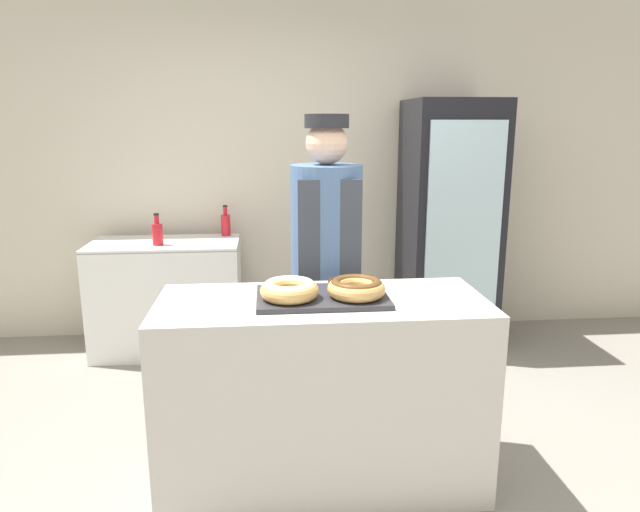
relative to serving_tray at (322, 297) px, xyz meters
name	(u,v)px	position (x,y,z in m)	size (l,w,h in m)	color
ground_plane	(322,478)	(0.00, 0.00, -0.92)	(14.00, 14.00, 0.00)	gray
wall_back	(297,167)	(0.00, 2.13, 0.43)	(8.00, 0.06, 2.70)	beige
display_counter	(322,392)	(0.00, 0.00, -0.47)	(1.50, 0.63, 0.91)	beige
serving_tray	(322,297)	(0.00, 0.00, 0.00)	(0.59, 0.38, 0.02)	#2D2D33
donut_light_glaze	(289,289)	(-0.15, -0.05, 0.06)	(0.26, 0.26, 0.08)	tan
donut_chocolate_glaze	(356,287)	(0.15, -0.05, 0.06)	(0.26, 0.26, 0.08)	tan
brownie_back_left	(302,283)	(-0.08, 0.14, 0.03)	(0.07, 0.07, 0.03)	black
brownie_back_right	(337,283)	(0.08, 0.14, 0.03)	(0.07, 0.07, 0.03)	black
baker_person	(326,264)	(0.09, 0.64, -0.01)	(0.40, 0.40, 1.74)	#4C4C51
beverage_fridge	(448,225)	(1.14, 1.73, 0.01)	(0.66, 0.69, 1.86)	black
chest_freezer	(168,296)	(-1.00, 1.73, -0.50)	(1.08, 0.56, 0.84)	white
bottle_red	(157,233)	(-1.02, 1.62, 0.01)	(0.08, 0.08, 0.23)	red
bottle_red_b	(226,224)	(-0.56, 1.94, 0.01)	(0.07, 0.07, 0.24)	red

